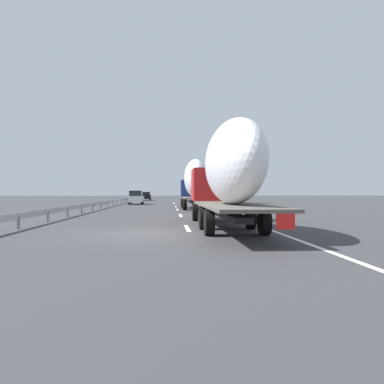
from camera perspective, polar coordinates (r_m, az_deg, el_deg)
name	(u,v)px	position (r m, az deg, el deg)	size (l,w,h in m)	color
ground_plane	(162,203)	(55.04, -4.74, -1.81)	(260.00, 260.00, 0.00)	#38383A
lane_stripe_0	(187,228)	(17.11, -0.74, -5.73)	(3.20, 0.20, 0.01)	white
lane_stripe_1	(180,215)	(26.38, -1.83, -3.72)	(3.20, 0.20, 0.01)	white
lane_stripe_2	(177,210)	(35.32, -2.33, -2.79)	(3.20, 0.20, 0.01)	white
lane_stripe_3	(176,207)	(42.69, -2.59, -2.32)	(3.20, 0.20, 0.01)	white
lane_stripe_4	(174,204)	(53.78, -2.84, -1.85)	(3.20, 0.20, 0.01)	white
lane_stripe_5	(174,203)	(57.90, -2.91, -1.72)	(3.20, 0.20, 0.01)	white
edge_line_right	(196,202)	(60.20, 0.58, -1.65)	(110.00, 0.20, 0.01)	white
truck_lead	(195,182)	(36.88, 0.41, 1.52)	(12.26, 2.55, 4.98)	navy
truck_trailing	(228,172)	(16.32, 5.77, 3.22)	(13.88, 2.55, 4.67)	#B21919
car_white_van	(136,197)	(51.11, -8.81, -0.86)	(4.80, 1.87, 1.93)	white
car_black_suv	(147,196)	(75.55, -7.19, -0.64)	(4.66, 1.74, 1.78)	black
road_sign	(209,188)	(51.30, 2.69, 0.65)	(0.10, 0.90, 3.36)	gray
tree_0	(241,173)	(56.21, 7.77, 3.03)	(3.86, 3.86, 7.70)	#472D19
tree_1	(203,184)	(101.06, 1.80, 1.31)	(3.08, 3.08, 6.70)	#472D19
tree_2	(209,184)	(80.68, 2.70, 1.25)	(2.55, 2.55, 5.38)	#472D19
guardrail_median	(125,199)	(58.42, -10.58, -1.14)	(94.00, 0.10, 0.76)	#9EA0A5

